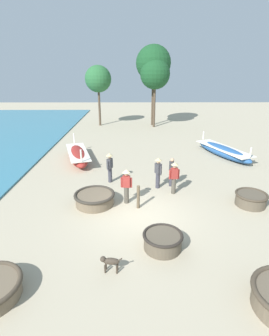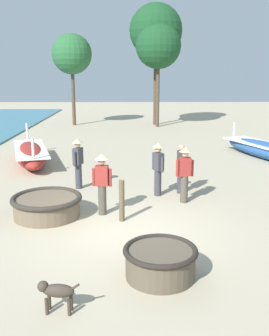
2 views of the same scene
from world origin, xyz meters
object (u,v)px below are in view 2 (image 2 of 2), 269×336
(tree_center, at_px, (72,54))
(long_boat_red_hull, at_px, (267,150))
(tree_rightmost, at_px, (158,46))
(fisherman_with_hat, at_px, (158,166))
(coracle_far_right, at_px, (47,205))
(fisherman_hauling, at_px, (102,180))
(fisherman_crouching, at_px, (181,168))
(fisherman_standing_right, at_px, (78,160))
(mooring_post_inland, at_px, (122,201))
(fisherman_standing_left, at_px, (185,171))
(coracle_front_left, at_px, (160,261))
(dog, at_px, (56,292))
(tree_leftmost, at_px, (156,31))
(long_boat_blue_hull, at_px, (31,154))

(tree_center, bearing_deg, long_boat_red_hull, -47.41)
(tree_rightmost, bearing_deg, fisherman_with_hat, -93.54)
(coracle_far_right, relative_size, fisherman_with_hat, 1.13)
(fisherman_hauling, distance_m, fisherman_crouching, 3.02)
(fisherman_standing_right, distance_m, fisherman_crouching, 3.35)
(fisherman_crouching, xyz_separation_m, mooring_post_inland, (-1.81, -2.38, -0.29))
(fisherman_standing_left, bearing_deg, mooring_post_inland, -140.79)
(coracle_front_left, distance_m, fisherman_standing_right, 6.24)
(long_boat_red_hull, xyz_separation_m, fisherman_standing_left, (-4.45, -5.97, 0.58))
(mooring_post_inland, distance_m, tree_center, 19.32)
(fisherman_crouching, bearing_deg, fisherman_hauling, -141.11)
(fisherman_with_hat, distance_m, mooring_post_inland, 2.42)
(dog, bearing_deg, fisherman_standing_left, 63.14)
(fisherman_crouching, relative_size, tree_leftmost, 0.19)
(fisherman_standing_right, bearing_deg, tree_center, 98.64)
(fisherman_with_hat, height_order, dog, fisherman_with_hat)
(fisherman_with_hat, bearing_deg, tree_center, 106.81)
(tree_rightmost, bearing_deg, fisherman_crouching, -90.81)
(coracle_far_right, distance_m, long_boat_blue_hull, 6.43)
(fisherman_with_hat, relative_size, tree_leftmost, 0.20)
(fisherman_with_hat, bearing_deg, fisherman_standing_left, -42.22)
(dog, xyz_separation_m, mooring_post_inland, (0.96, 3.98, 0.18))
(fisherman_standing_right, height_order, tree_rightmost, tree_rightmost)
(long_boat_blue_hull, relative_size, fisherman_crouching, 3.08)
(fisherman_crouching, xyz_separation_m, tree_rightmost, (0.22, 15.21, 4.53))
(mooring_post_inland, distance_m, tree_rightmost, 18.35)
(coracle_far_right, distance_m, dog, 4.44)
(coracle_far_right, xyz_separation_m, tree_center, (-1.85, 18.09, 4.55))
(fisherman_hauling, bearing_deg, long_boat_blue_hull, 119.87)
(coracle_far_right, height_order, tree_center, tree_center)
(dog, xyz_separation_m, tree_rightmost, (2.98, 21.56, 4.99))
(tree_rightmost, bearing_deg, coracle_far_right, -103.17)
(tree_leftmost, bearing_deg, tree_center, -178.64)
(long_boat_blue_hull, xyz_separation_m, fisherman_crouching, (5.78, -4.08, 0.43))
(dog, distance_m, mooring_post_inland, 4.09)
(fisherman_standing_right, bearing_deg, long_boat_red_hull, 30.27)
(long_boat_red_hull, relative_size, fisherman_standing_left, 3.19)
(fisherman_hauling, relative_size, fisherman_standing_left, 1.00)
(fisherman_hauling, height_order, tree_center, tree_center)
(long_boat_red_hull, height_order, tree_rightmost, tree_rightmost)
(coracle_front_left, bearing_deg, dog, -147.37)
(long_boat_blue_hull, relative_size, fisherman_hauling, 2.89)
(dog, bearing_deg, long_boat_red_hull, 57.73)
(tree_leftmost, bearing_deg, fisherman_hauling, -97.69)
(long_boat_red_hull, relative_size, mooring_post_inland, 4.87)
(long_boat_blue_hull, xyz_separation_m, tree_rightmost, (5.99, 11.13, 4.96))
(coracle_front_left, distance_m, long_boat_red_hull, 11.65)
(fisherman_hauling, height_order, fisherman_with_hat, same)
(long_boat_red_hull, relative_size, fisherman_with_hat, 3.19)
(coracle_front_left, height_order, fisherman_hauling, fisherman_hauling)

